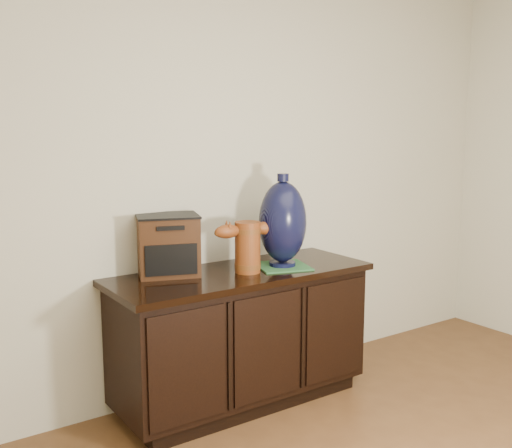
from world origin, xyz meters
TOP-DOWN VIEW (x-y plane):
  - sideboard at (0.00, 2.23)m, footprint 1.46×0.56m
  - terracotta_vessel at (0.02, 2.18)m, footprint 0.39×0.16m
  - tv_radio at (-0.36, 2.38)m, footprint 0.39×0.35m
  - green_mat at (0.25, 2.18)m, footprint 0.35×0.35m
  - lamp_base at (0.25, 2.18)m, footprint 0.33×0.33m
  - spray_can at (-0.25, 2.34)m, footprint 0.06×0.06m

SIDE VIEW (x-z plane):
  - sideboard at x=0.00m, z-range 0.01..0.76m
  - green_mat at x=0.25m, z-range 0.76..0.76m
  - spray_can at x=-0.25m, z-range 0.75..0.94m
  - terracotta_vessel at x=0.02m, z-range 0.77..1.05m
  - tv_radio at x=-0.36m, z-range 0.75..1.08m
  - lamp_base at x=0.25m, z-range 0.75..1.27m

